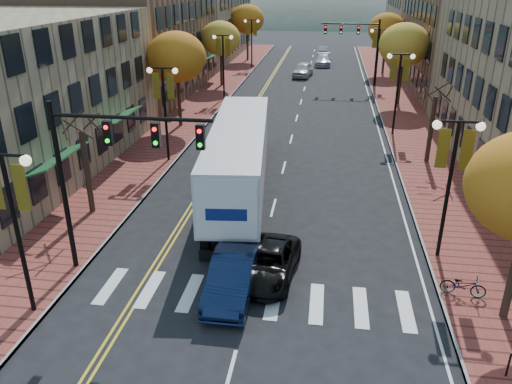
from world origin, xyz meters
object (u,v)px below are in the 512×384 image
at_px(semi_truck, 241,150).
at_px(bicycle, 463,285).
at_px(black_suv, 269,263).
at_px(navy_sedan, 233,276).

height_order(semi_truck, bicycle, semi_truck).
height_order(black_suv, bicycle, black_suv).
distance_m(navy_sedan, black_suv, 1.81).
relative_size(black_suv, bicycle, 2.72).
xyz_separation_m(navy_sedan, black_suv, (1.22, 1.32, -0.15)).
xyz_separation_m(semi_truck, navy_sedan, (1.35, -9.68, -1.65)).
height_order(navy_sedan, black_suv, navy_sedan).
bearing_deg(bicycle, semi_truck, 58.78).
bearing_deg(semi_truck, black_suv, -78.64).
distance_m(semi_truck, bicycle, 13.37).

